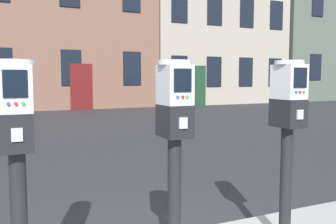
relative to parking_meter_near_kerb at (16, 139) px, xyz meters
The scene contains 6 objects.
parking_meter_near_kerb is the anchor object (origin of this frame).
parking_meter_twin_adjacent 0.96m from the parking_meter_near_kerb, ahead, with size 0.22×0.25×1.40m.
parking_meter_end_of_row 1.91m from the parking_meter_near_kerb, ahead, with size 0.22×0.25×1.42m.
townhouse_grey_stucco 18.53m from the parking_meter_near_kerb, 80.07° to the left, with size 8.68×5.70×10.44m.
townhouse_cream_stone 21.57m from the parking_meter_near_kerb, 56.59° to the left, with size 8.33×5.57×9.78m.
townhouse_green_painted 27.17m from the parking_meter_near_kerb, 42.10° to the left, with size 7.42×5.99×11.63m.
Camera 1 is at (-1.09, -2.51, 1.42)m, focal length 39.94 mm.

